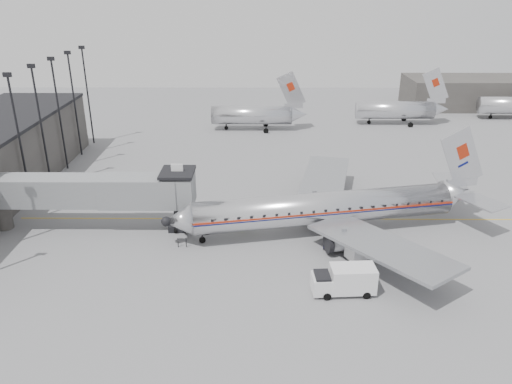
% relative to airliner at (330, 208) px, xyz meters
% --- Properties ---
extents(ground, '(160.00, 160.00, 0.00)m').
position_rel_airliner_xyz_m(ground, '(-6.66, -3.13, -2.69)').
color(ground, slate).
rests_on(ground, ground).
extents(hangar, '(30.00, 12.00, 6.00)m').
position_rel_airliner_xyz_m(hangar, '(38.34, 56.87, 0.31)').
color(hangar, '#3C3937').
rests_on(hangar, ground).
extents(apron_line, '(60.00, 0.15, 0.01)m').
position_rel_airliner_xyz_m(apron_line, '(-3.66, 2.87, -2.68)').
color(apron_line, gold).
rests_on(apron_line, ground).
extents(jet_bridge, '(21.00, 6.20, 7.10)m').
position_rel_airliner_xyz_m(jet_bridge, '(-23.32, 0.53, 1.49)').
color(jet_bridge, slate).
rests_on(jet_bridge, ground).
extents(floodlight_masts, '(0.90, 42.25, 15.25)m').
position_rel_airliner_xyz_m(floodlight_masts, '(-34.16, 9.87, 5.68)').
color(floodlight_masts, black).
rests_on(floodlight_masts, ground).
extents(distant_aircraft_near, '(16.39, 3.20, 10.26)m').
position_rel_airliner_xyz_m(distant_aircraft_near, '(-8.45, 38.87, 0.05)').
color(distant_aircraft_near, silver).
rests_on(distant_aircraft_near, ground).
extents(distant_aircraft_mid, '(16.39, 3.20, 10.26)m').
position_rel_airliner_xyz_m(distant_aircraft_mid, '(17.55, 42.87, 0.05)').
color(distant_aircraft_mid, silver).
rests_on(distant_aircraft_mid, ground).
extents(airliner, '(33.41, 30.66, 10.68)m').
position_rel_airliner_xyz_m(airliner, '(0.00, 0.00, 0.00)').
color(airliner, silver).
rests_on(airliner, ground).
extents(service_van, '(5.34, 2.35, 2.46)m').
position_rel_airliner_xyz_m(service_van, '(-0.20, -11.27, -1.39)').
color(service_van, silver).
rests_on(service_van, ground).
extents(baggage_cart_navy, '(2.17, 1.80, 1.52)m').
position_rel_airliner_xyz_m(baggage_cart_navy, '(-0.02, -3.62, -1.88)').
color(baggage_cart_navy, black).
rests_on(baggage_cart_navy, ground).
extents(baggage_cart_white, '(2.77, 2.50, 1.77)m').
position_rel_airliner_xyz_m(baggage_cart_white, '(2.00, -5.94, -1.74)').
color(baggage_cart_white, white).
rests_on(baggage_cart_white, ground).
extents(ramp_worker, '(0.82, 0.72, 1.89)m').
position_rel_airliner_xyz_m(ramp_worker, '(-8.99, -0.13, -1.74)').
color(ramp_worker, '#C7F51C').
rests_on(ramp_worker, ground).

